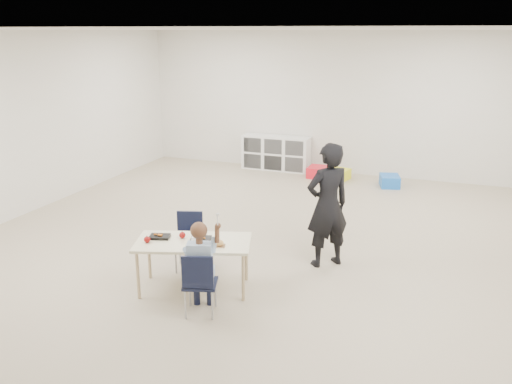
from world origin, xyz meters
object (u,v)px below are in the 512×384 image
at_px(cubby_shelf, 276,153).
at_px(child, 200,264).
at_px(table, 194,265).
at_px(chair_near, 200,282).
at_px(adult, 328,205).

bearing_deg(cubby_shelf, child, -78.65).
relative_size(table, child, 1.28).
distance_m(table, chair_near, 0.56).
height_order(child, adult, adult).
bearing_deg(child, cubby_shelf, 83.53).
bearing_deg(chair_near, cubby_shelf, 83.53).
relative_size(cubby_shelf, adult, 0.91).
distance_m(chair_near, child, 0.20).
relative_size(chair_near, child, 0.63).
bearing_deg(chair_near, table, 105.72).
bearing_deg(child, table, 105.72).
relative_size(table, adult, 0.90).
bearing_deg(chair_near, child, 0.00).
bearing_deg(adult, child, 17.73).
relative_size(child, cubby_shelf, 0.77).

